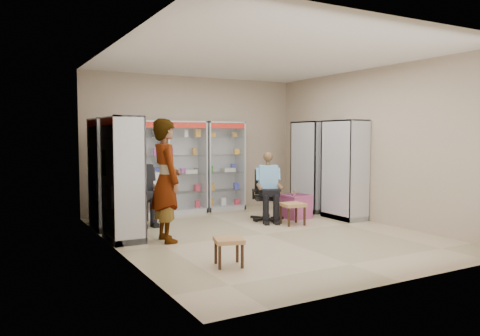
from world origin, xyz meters
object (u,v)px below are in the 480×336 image
wooden_chair (141,199)px  standing_man (166,180)px  pink_trunk (296,206)px  office_chair (266,195)px  cabinet_right_far (311,166)px  cabinet_right_near (345,170)px  woven_stool_a (293,214)px  cabinet_left_near (123,179)px  woven_stool_b (229,252)px  cabinet_back_mid (184,167)px  cabinet_left_far (107,174)px  cabinet_back_right (223,166)px  cabinet_back_left (142,169)px  seated_shopkeeper (268,189)px

wooden_chair → standing_man: (-0.10, -1.70, 0.51)m
pink_trunk → office_chair: bearing=173.3°
cabinet_right_far → pink_trunk: (-0.83, -0.58, -0.76)m
cabinet_right_near → office_chair: cabinet_right_near is taller
cabinet_right_near → woven_stool_a: cabinet_right_near is taller
cabinet_left_near → woven_stool_b: (0.80, -2.14, -0.82)m
standing_man → cabinet_back_mid: bearing=-26.9°
pink_trunk → standing_man: size_ratio=0.26×
office_chair → standing_man: standing_man is taller
pink_trunk → standing_man: bearing=-166.7°
cabinet_right_far → cabinet_left_far: (-4.46, 0.20, 0.00)m
woven_stool_b → cabinet_back_right: bearing=64.0°
woven_stool_b → pink_trunk: bearing=41.0°
cabinet_back_right → wooden_chair: size_ratio=2.13×
cabinet_back_left → cabinet_left_near: size_ratio=1.00×
cabinet_back_left → cabinet_back_right: same height
cabinet_back_left → office_chair: bearing=-38.7°
cabinet_right_far → standing_man: bearing=108.5°
cabinet_back_mid → cabinet_right_far: size_ratio=1.00×
cabinet_back_left → cabinet_back_mid: same height
cabinet_right_far → woven_stool_b: cabinet_right_far is taller
cabinet_left_near → seated_shopkeeper: cabinet_left_near is taller
cabinet_right_near → cabinet_left_near: (-4.46, 0.20, 0.00)m
cabinet_back_mid → standing_man: bearing=-118.1°
office_chair → pink_trunk: 0.72m
cabinet_left_far → woven_stool_b: bearing=13.8°
cabinet_back_left → cabinet_back_right: bearing=0.0°
wooden_chair → cabinet_back_right: bearing=18.8°
office_chair → woven_stool_b: size_ratio=2.76×
office_chair → cabinet_right_near: bearing=-0.2°
wooden_chair → woven_stool_a: bearing=-31.7°
wooden_chair → seated_shopkeeper: bearing=-22.6°
cabinet_left_far → woven_stool_a: 3.52m
cabinet_back_mid → cabinet_back_right: size_ratio=1.00×
cabinet_right_far → standing_man: 4.09m
cabinet_back_mid → woven_stool_a: 2.72m
cabinet_left_far → office_chair: 3.09m
pink_trunk → woven_stool_b: (-2.83, -2.46, -0.06)m
cabinet_back_left → woven_stool_b: bearing=-91.8°
cabinet_right_near → cabinet_left_near: same height
cabinet_back_right → cabinet_left_near: same height
cabinet_back_right → seated_shopkeeper: cabinet_back_right is taller
cabinet_back_mid → office_chair: size_ratio=1.99×
cabinet_back_mid → office_chair: bearing=-56.3°
seated_shopkeeper → woven_stool_b: (-2.17, -2.49, -0.46)m
seated_shopkeeper → woven_stool_a: 0.75m
standing_man → pink_trunk: bearing=-75.5°
seated_shopkeeper → pink_trunk: size_ratio=2.56×
seated_shopkeeper → cabinet_right_far: bearing=41.9°
cabinet_left_far → cabinet_left_near: 1.10m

